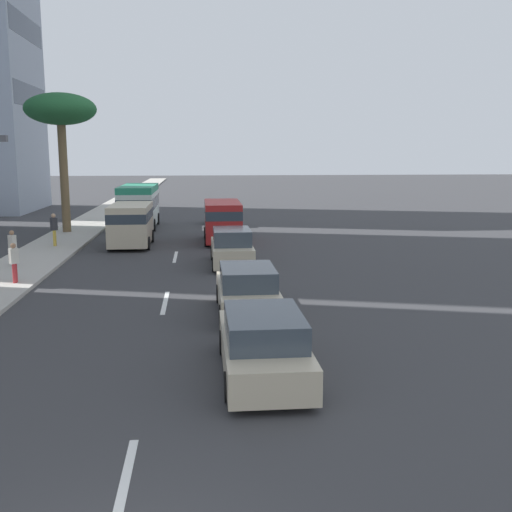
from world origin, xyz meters
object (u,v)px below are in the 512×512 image
car_second (220,214)px  pedestrian_by_tree (14,261)px  pedestrian_mid_block (54,228)px  van_lead (131,222)px  pedestrian_near_lamp (13,246)px  palm_tree (61,112)px  van_fifth (223,219)px  minibus_sixth (139,205)px  car_seventh (232,248)px  car_third (247,291)px  car_fourth (263,345)px

car_second → pedestrian_by_tree: pedestrian_by_tree is taller
car_second → pedestrian_mid_block: 13.45m
van_lead → car_second: size_ratio=1.04×
pedestrian_near_lamp → palm_tree: (11.68, 0.16, 6.58)m
van_fifth → pedestrian_near_lamp: van_fifth is taller
minibus_sixth → pedestrian_mid_block: minibus_sixth is taller
van_fifth → car_seventh: 7.27m
van_lead → car_third: (-14.58, -5.29, -0.59)m
van_fifth → pedestrian_near_lamp: bearing=126.8°
car_third → car_seventh: car_seventh is taller
car_second → pedestrian_by_tree: 20.91m
car_fourth → car_seventh: (13.82, -0.02, 0.07)m
car_third → pedestrian_mid_block: (14.11, 9.34, 0.38)m
van_fifth → palm_tree: bearing=65.5°
car_second → car_fourth: size_ratio=0.95×
car_seventh → pedestrian_mid_block: pedestrian_mid_block is taller
car_fourth → minibus_sixth: 28.79m
van_fifth → minibus_sixth: 9.01m
van_lead → palm_tree: bearing=-139.6°
pedestrian_near_lamp → pedestrian_mid_block: (5.72, -0.47, 0.11)m
car_second → car_seventh: 15.46m
pedestrian_near_lamp → palm_tree: size_ratio=0.18×
pedestrian_near_lamp → car_seventh: bearing=36.4°
car_seventh → pedestrian_mid_block: (5.75, 9.29, 0.32)m
van_lead → car_seventh: (-6.22, -5.24, -0.53)m
car_fourth → pedestrian_near_lamp: pedestrian_near_lamp is taller
car_fourth → pedestrian_by_tree: bearing=40.1°
van_fifth → car_fourth: bearing=-179.7°
car_third → van_fifth: van_fifth is taller
van_lead → car_second: van_lead is taller
van_lead → palm_tree: size_ratio=0.54×
car_second → pedestrian_near_lamp: size_ratio=2.83×
van_lead → car_third: size_ratio=1.04×
car_seventh → car_second: bearing=-0.1°
car_fourth → car_seventh: size_ratio=1.04×
car_second → car_third: 23.82m
palm_tree → car_third: bearing=-153.6°
car_fourth → pedestrian_mid_block: pedestrian_mid_block is taller
car_third → minibus_sixth: size_ratio=0.67×
van_lead → pedestrian_mid_block: (-0.47, 4.05, -0.21)m
car_seventh → pedestrian_near_lamp: size_ratio=2.86×
car_seventh → van_fifth: bearing=1.0°
car_second → palm_tree: (-3.75, 9.93, 6.83)m
car_third → pedestrian_near_lamp: 12.92m
van_lead → pedestrian_by_tree: size_ratio=3.01×
car_seventh → pedestrian_by_tree: car_seventh is taller
van_fifth → pedestrian_near_lamp: (-7.22, 9.63, -0.33)m
pedestrian_mid_block → van_fifth: bearing=139.2°
car_seventh → pedestrian_by_tree: 9.35m
palm_tree → car_second: bearing=-69.3°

